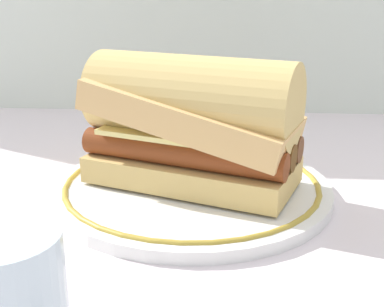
# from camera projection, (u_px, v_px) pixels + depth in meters

# --- Properties ---
(ground_plane) EXTENTS (1.50, 1.50, 0.00)m
(ground_plane) POSITION_uv_depth(u_px,v_px,m) (209.00, 199.00, 0.53)
(ground_plane) COLOR silver
(plate) EXTENTS (0.29, 0.29, 0.01)m
(plate) POSITION_uv_depth(u_px,v_px,m) (192.00, 187.00, 0.54)
(plate) COLOR white
(plate) RESTS_ON ground_plane
(sausage_sandwich) EXTENTS (0.23, 0.16, 0.13)m
(sausage_sandwich) POSITION_uv_depth(u_px,v_px,m) (192.00, 121.00, 0.52)
(sausage_sandwich) COLOR #D8B467
(sausage_sandwich) RESTS_ON plate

